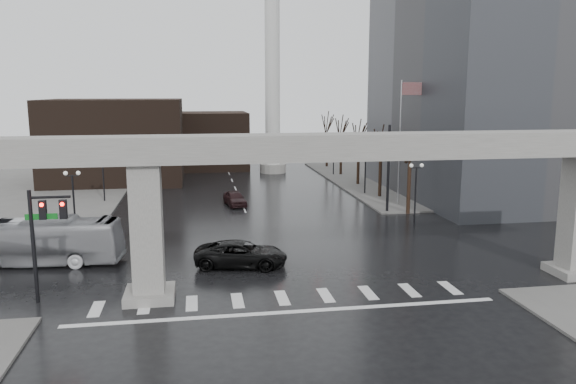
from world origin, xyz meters
The scene contains 23 objects.
ground centered at (0.00, 0.00, 0.00)m, with size 160.00×160.00×0.00m, color black.
sidewalk_ne centered at (26.00, 36.00, 0.07)m, with size 28.00×36.00×0.15m, color #61605D.
elevated_guideway centered at (1.26, 0.00, 6.88)m, with size 48.00×2.60×8.70m.
building_far_left centered at (-14.00, 42.00, 5.00)m, with size 16.00×14.00×10.00m, color black.
building_far_mid centered at (-2.00, 52.00, 4.00)m, with size 10.00×10.00×8.00m, color black.
smokestack centered at (6.00, 46.00, 13.35)m, with size 3.60×3.60×30.00m.
signal_mast_arm centered at (8.99, 18.80, 5.83)m, with size 12.12×0.43×8.00m.
signal_left_pole centered at (-12.25, 0.50, 4.07)m, with size 2.30×0.30×6.00m.
flagpole_assembly centered at (15.29, 22.00, 7.53)m, with size 2.06×0.12×12.00m.
lamp_right_0 centered at (13.50, 14.00, 3.47)m, with size 1.22×0.32×5.11m.
lamp_right_1 centered at (13.50, 28.00, 3.47)m, with size 1.22×0.32×5.11m.
lamp_right_2 centered at (13.50, 42.00, 3.47)m, with size 1.22×0.32×5.11m.
lamp_left_0 centered at (-13.50, 14.00, 3.47)m, with size 1.22×0.32×5.11m.
lamp_left_1 centered at (-13.50, 28.00, 3.47)m, with size 1.22×0.32×5.11m.
lamp_left_2 centered at (-13.50, 42.00, 3.47)m, with size 1.22×0.32×5.11m.
tree_right_0 centered at (14.53, 18.02, 2.79)m, with size 1.09×1.58×7.50m.
tree_right_1 centered at (14.53, 26.02, 2.85)m, with size 1.09×1.61×7.67m.
tree_right_2 centered at (14.53, 34.02, 2.91)m, with size 1.10×1.63×7.85m.
tree_right_3 centered at (14.53, 42.02, 2.98)m, with size 1.11×1.66×8.02m.
tree_right_4 centered at (14.53, 50.02, 3.04)m, with size 1.12×1.69×8.19m.
pickup_truck centered at (-1.71, 4.90, 0.81)m, with size 2.68×5.81×1.61m, color black.
city_bus centered at (-14.72, 7.45, 1.53)m, with size 2.57×10.98×3.06m, color #ABACB0.
far_car centered at (-0.74, 24.23, 0.71)m, with size 1.68×4.18×1.42m, color black.
Camera 1 is at (-4.37, -29.32, 10.94)m, focal length 35.00 mm.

